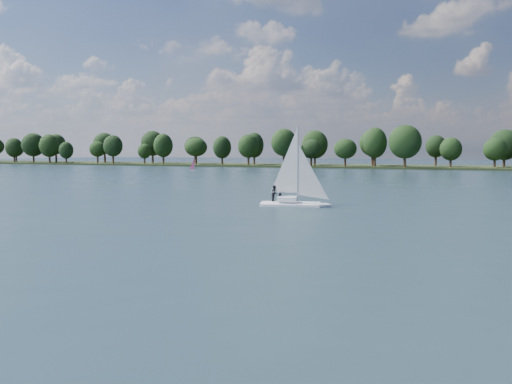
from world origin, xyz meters
TOP-DOWN VIEW (x-y plane):
  - ground at (0.00, 100.00)m, footprint 700.00×700.00m
  - far_shore at (0.00, 212.00)m, footprint 660.00×40.00m
  - sailboat at (-2.92, 52.80)m, footprint 7.90×3.92m
  - dinghy_pink at (-75.15, 151.47)m, footprint 3.05×2.34m
  - pontoon at (-170.49, 196.94)m, footprint 4.27×2.61m
  - treeline at (-11.06, 207.51)m, footprint 562.65×74.16m

SIDE VIEW (x-z plane):
  - ground at x=0.00m, z-range 0.00..0.00m
  - far_shore at x=0.00m, z-range -0.75..0.75m
  - pontoon at x=-170.49m, z-range -0.25..0.25m
  - dinghy_pink at x=-75.15m, z-range -1.20..3.36m
  - sailboat at x=-2.92m, z-range -2.22..7.80m
  - treeline at x=-11.06m, z-range -0.56..16.93m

